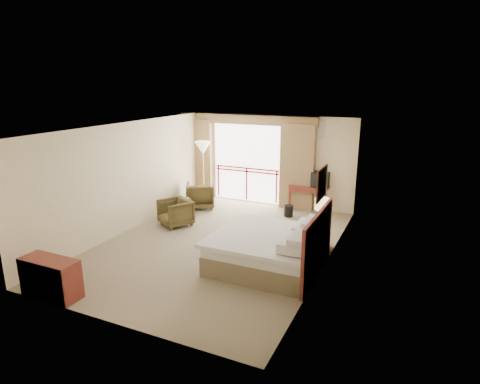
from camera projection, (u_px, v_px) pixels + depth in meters
The scene contains 29 objects.
floor at pixel (218, 244), 9.32m from camera, with size 7.00×7.00×0.00m, color #81745B.
ceiling at pixel (217, 127), 8.60m from camera, with size 7.00×7.00×0.00m, color white.
wall_back at pixel (272, 160), 12.03m from camera, with size 5.00×5.00×0.00m, color beige.
wall_front at pixel (107, 243), 5.90m from camera, with size 5.00×5.00×0.00m, color beige.
wall_left at pixel (128, 177), 9.96m from camera, with size 7.00×7.00×0.00m, color beige.
wall_right at pixel (329, 201), 7.96m from camera, with size 7.00×7.00×0.00m, color beige.
balcony_door at pixel (247, 163), 12.37m from camera, with size 2.40×2.40×0.00m, color white.
balcony_railing at pixel (247, 176), 12.46m from camera, with size 2.09×0.03×1.02m.
curtain_left at pixel (198, 158), 12.91m from camera, with size 1.00×0.26×2.50m, color olive.
curtain_right at pixel (297, 167), 11.58m from camera, with size 1.00×0.26×2.50m, color olive.
valance at pixel (246, 119), 11.92m from camera, with size 4.40×0.22×0.28m, color olive.
hvac_vent at pixel (316, 129), 11.21m from camera, with size 0.50×0.04×0.50m, color silver.
bed at pixel (270, 249), 8.10m from camera, with size 2.13×2.06×0.97m.
headboard at pixel (318, 244), 7.64m from camera, with size 0.06×2.10×1.30m, color maroon.
framed_art at pixel (322, 183), 7.31m from camera, with size 0.04×0.72×0.60m.
nightstand at pixel (320, 236), 8.98m from camera, with size 0.41×0.49×0.59m, color maroon.
table_lamp at pixel (322, 204), 8.83m from camera, with size 0.32×0.32×0.56m.
phone at pixel (317, 224), 8.78m from camera, with size 0.16×0.13×0.07m, color black.
desk at pixel (310, 191), 11.65m from camera, with size 1.13×0.55×0.74m.
tv at pixel (320, 180), 11.38m from camera, with size 0.48×0.38×0.43m.
coffee_maker at pixel (298, 180), 11.67m from camera, with size 0.12×0.12×0.26m, color black.
cup at pixel (303, 184), 11.59m from camera, with size 0.07×0.07×0.10m, color white.
wastebasket at pixel (289, 211), 11.17m from camera, with size 0.25×0.25×0.32m, color black.
armchair_far at pixel (201, 207), 12.02m from camera, with size 0.81×0.83×0.76m, color #40371B.
armchair_near at pixel (176, 225), 10.54m from camera, with size 0.74×0.76×0.69m, color #40371B.
side_table at pixel (183, 205), 11.11m from camera, with size 0.45×0.45×0.49m.
book at pixel (183, 199), 11.07m from camera, with size 0.15×0.21×0.02m, color white.
floor_lamp at pixel (203, 150), 12.20m from camera, with size 0.48×0.48×1.89m.
dresser at pixel (51, 278), 6.95m from camera, with size 1.06×0.45×0.71m.
Camera 1 is at (4.06, -7.67, 3.65)m, focal length 30.00 mm.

